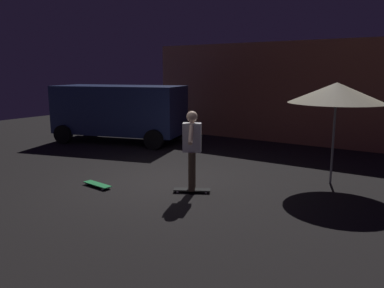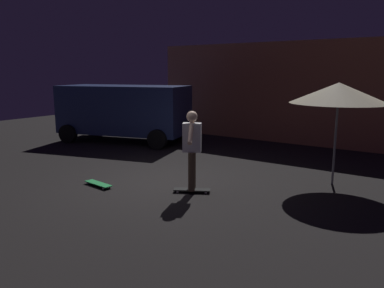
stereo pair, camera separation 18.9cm
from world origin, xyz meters
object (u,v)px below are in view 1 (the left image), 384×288
Objects in this scene: patio_umbrella at (337,93)px; skateboard_spare at (97,184)px; skateboard_ridden at (192,190)px; parked_van at (119,110)px; skater at (192,145)px.

patio_umbrella reaches higher than skateboard_spare.
parked_van is at bearing 147.13° from skateboard_ridden.
patio_umbrella is 2.88× the size of skateboard_spare.
skateboard_spare is (-1.98, -0.84, 0.00)m from skateboard_ridden.
parked_van is at bearing 170.96° from patio_umbrella.
skater reaches higher than skateboard_ridden.
parked_van is 5.75m from skateboard_spare.
skateboard_ridden is at bearing -32.87° from parked_van.
skateboard_ridden is 2.15m from skateboard_spare.
skateboard_spare is (3.53, -4.40, -1.11)m from parked_van.
skateboard_ridden is 0.47× the size of skater.
patio_umbrella reaches higher than parked_van.
patio_umbrella is 5.68m from skateboard_spare.
skater is (1.98, 0.84, 0.98)m from skateboard_spare.
patio_umbrella is 3.83m from skateboard_ridden.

